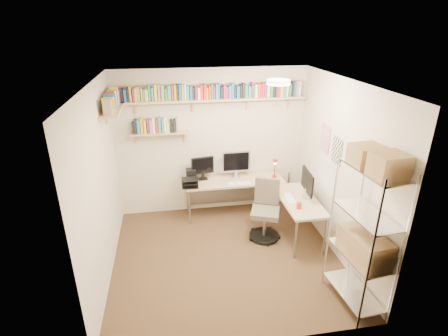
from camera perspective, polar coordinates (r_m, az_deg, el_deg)
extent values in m
plane|color=#3F2C1B|center=(5.25, 0.35, -14.32)|extent=(3.20, 3.20, 0.00)
cube|color=beige|center=(5.98, -2.03, 4.13)|extent=(3.20, 0.04, 2.50)
cube|color=beige|center=(4.63, -19.55, -3.07)|extent=(0.04, 3.00, 2.50)
cube|color=beige|center=(5.10, 18.41, -0.52)|extent=(0.04, 3.00, 2.50)
cube|color=beige|center=(3.33, 4.83, -12.57)|extent=(3.20, 0.04, 2.50)
cube|color=silver|center=(4.23, 0.43, 13.73)|extent=(3.20, 3.00, 0.04)
cube|color=white|center=(5.45, 16.15, 4.64)|extent=(0.01, 0.30, 0.42)
cube|color=silver|center=(5.13, 17.92, 2.70)|extent=(0.01, 0.28, 0.38)
cylinder|color=#FFEAC6|center=(4.60, 8.88, 13.70)|extent=(0.30, 0.30, 0.06)
cube|color=#D8B17A|center=(5.66, -1.98, 11.12)|extent=(3.05, 0.25, 0.03)
cube|color=#D8B17A|center=(5.25, -17.71, 9.14)|extent=(0.25, 1.00, 0.03)
cube|color=#D8B17A|center=(5.77, -10.38, 5.66)|extent=(0.95, 0.20, 0.02)
cube|color=#D8B17A|center=(5.71, -14.26, 9.84)|extent=(0.03, 0.20, 0.20)
cube|color=#D8B17A|center=(5.71, -5.09, 10.43)|extent=(0.03, 0.20, 0.20)
cube|color=#D8B17A|center=(5.84, 3.90, 10.76)|extent=(0.03, 0.20, 0.20)
cube|color=#D8B17A|center=(6.03, 10.51, 10.83)|extent=(0.03, 0.20, 0.20)
cube|color=white|center=(5.64, -17.20, 11.16)|extent=(0.03, 0.14, 0.17)
cube|color=#80226D|center=(5.63, -16.79, 11.42)|extent=(0.04, 0.13, 0.22)
cube|color=black|center=(5.63, -16.31, 11.38)|extent=(0.03, 0.11, 0.20)
cube|color=#1D5E96|center=(5.63, -15.81, 11.34)|extent=(0.04, 0.13, 0.18)
cube|color=black|center=(5.62, -15.37, 11.52)|extent=(0.03, 0.13, 0.21)
cube|color=gold|center=(5.61, -15.01, 11.64)|extent=(0.03, 0.14, 0.23)
cube|color=#80226D|center=(5.61, -14.56, 11.51)|extent=(0.03, 0.13, 0.20)
cube|color=yellow|center=(5.61, -14.19, 11.54)|extent=(0.03, 0.13, 0.20)
cube|color=gray|center=(5.60, -13.78, 11.69)|extent=(0.04, 0.11, 0.22)
cube|color=yellow|center=(5.60, -13.28, 11.60)|extent=(0.02, 0.12, 0.19)
cube|color=teal|center=(5.60, -12.94, 11.55)|extent=(0.03, 0.12, 0.18)
cube|color=yellow|center=(5.60, -12.52, 11.57)|extent=(0.04, 0.13, 0.18)
cube|color=teal|center=(5.59, -12.07, 11.87)|extent=(0.03, 0.12, 0.23)
cube|color=teal|center=(5.59, -11.60, 11.75)|extent=(0.03, 0.14, 0.20)
cube|color=yellow|center=(5.59, -11.10, 11.99)|extent=(0.04, 0.11, 0.24)
cube|color=gray|center=(5.59, -10.54, 12.05)|extent=(0.04, 0.12, 0.24)
cube|color=gray|center=(5.59, -9.99, 12.01)|extent=(0.04, 0.15, 0.23)
cube|color=#2E802A|center=(5.59, -9.42, 11.82)|extent=(0.04, 0.11, 0.18)
cube|color=teal|center=(5.59, -8.91, 12.05)|extent=(0.04, 0.13, 0.22)
cube|color=red|center=(5.59, -8.41, 12.09)|extent=(0.03, 0.12, 0.23)
cube|color=gold|center=(5.59, -7.99, 12.14)|extent=(0.03, 0.12, 0.23)
cube|color=black|center=(5.59, -7.63, 12.19)|extent=(0.03, 0.12, 0.24)
cube|color=#1D5E96|center=(5.59, -7.19, 12.22)|extent=(0.04, 0.13, 0.24)
cube|color=yellow|center=(5.59, -6.77, 12.22)|extent=(0.02, 0.13, 0.23)
cube|color=white|center=(5.59, -6.38, 12.26)|extent=(0.02, 0.13, 0.24)
cube|color=teal|center=(5.60, -5.97, 12.15)|extent=(0.04, 0.13, 0.21)
cube|color=#1D5E96|center=(5.60, -5.42, 12.17)|extent=(0.04, 0.12, 0.21)
cube|color=black|center=(5.61, -5.04, 12.07)|extent=(0.03, 0.12, 0.19)
cube|color=red|center=(5.61, -4.61, 12.12)|extent=(0.03, 0.13, 0.19)
cube|color=white|center=(5.61, -4.16, 12.08)|extent=(0.03, 0.15, 0.18)
cube|color=red|center=(5.61, -3.72, 12.29)|extent=(0.04, 0.13, 0.22)
cube|color=red|center=(5.62, -3.18, 12.36)|extent=(0.04, 0.15, 0.23)
cube|color=gold|center=(5.63, -2.78, 12.13)|extent=(0.02, 0.13, 0.18)
cube|color=red|center=(5.63, -2.38, 12.28)|extent=(0.04, 0.15, 0.21)
cube|color=#2E802A|center=(5.63, -1.98, 12.41)|extent=(0.03, 0.13, 0.23)
cube|color=#80226D|center=(5.64, -1.63, 12.26)|extent=(0.02, 0.13, 0.20)
cube|color=teal|center=(5.64, -1.22, 12.42)|extent=(0.04, 0.14, 0.23)
cube|color=#1D5E96|center=(5.65, -0.85, 12.50)|extent=(0.03, 0.11, 0.24)
cube|color=black|center=(5.66, -0.44, 12.26)|extent=(0.04, 0.14, 0.19)
cube|color=red|center=(5.66, 0.03, 12.38)|extent=(0.04, 0.14, 0.21)
cube|color=#80226D|center=(5.67, 0.45, 12.23)|extent=(0.04, 0.12, 0.18)
cube|color=teal|center=(5.68, 0.92, 12.34)|extent=(0.03, 0.14, 0.20)
cube|color=#1D5E96|center=(5.68, 1.36, 12.52)|extent=(0.04, 0.12, 0.23)
cube|color=black|center=(5.69, 1.78, 12.43)|extent=(0.03, 0.11, 0.21)
cube|color=#1D5E96|center=(5.70, 2.23, 12.33)|extent=(0.04, 0.13, 0.19)
cube|color=black|center=(5.71, 2.71, 12.42)|extent=(0.03, 0.11, 0.20)
cube|color=black|center=(5.72, 3.14, 12.55)|extent=(0.04, 0.12, 0.23)
cube|color=#2E802A|center=(5.73, 3.61, 12.43)|extent=(0.04, 0.12, 0.20)
cube|color=teal|center=(5.74, 4.16, 12.35)|extent=(0.04, 0.12, 0.18)
cube|color=#80226D|center=(5.75, 4.57, 12.62)|extent=(0.02, 0.15, 0.24)
cube|color=#2E802A|center=(5.76, 4.87, 12.43)|extent=(0.03, 0.14, 0.20)
cube|color=white|center=(5.77, 5.20, 12.47)|extent=(0.03, 0.11, 0.21)
cube|color=red|center=(5.78, 5.61, 12.54)|extent=(0.04, 0.12, 0.22)
cube|color=#80226D|center=(5.79, 5.96, 12.50)|extent=(0.02, 0.12, 0.21)
cube|color=red|center=(5.79, 6.28, 12.57)|extent=(0.03, 0.14, 0.22)
cube|color=#80226D|center=(5.80, 6.67, 12.54)|extent=(0.04, 0.13, 0.22)
cube|color=white|center=(5.82, 7.14, 12.60)|extent=(0.04, 0.12, 0.23)
cube|color=#2E802A|center=(5.83, 7.62, 12.60)|extent=(0.04, 0.14, 0.23)
cube|color=black|center=(5.85, 8.08, 12.50)|extent=(0.03, 0.12, 0.21)
cube|color=#80226D|center=(5.86, 8.55, 12.48)|extent=(0.03, 0.14, 0.21)
cube|color=red|center=(5.87, 8.84, 12.33)|extent=(0.02, 0.14, 0.17)
cube|color=yellow|center=(5.88, 9.21, 12.40)|extent=(0.04, 0.14, 0.19)
cube|color=teal|center=(5.90, 9.67, 12.41)|extent=(0.04, 0.12, 0.19)
cube|color=white|center=(5.92, 10.13, 12.37)|extent=(0.03, 0.14, 0.18)
cube|color=#2E802A|center=(5.93, 10.57, 12.42)|extent=(0.04, 0.14, 0.20)
cube|color=black|center=(5.94, 11.03, 12.61)|extent=(0.03, 0.13, 0.24)
cube|color=#1D5E96|center=(5.95, 11.33, 12.57)|extent=(0.03, 0.12, 0.23)
cube|color=gray|center=(5.97, 11.73, 12.65)|extent=(0.04, 0.14, 0.25)
cube|color=white|center=(5.98, 12.08, 12.59)|extent=(0.02, 0.15, 0.24)
cube|color=gray|center=(4.80, -18.54, 9.35)|extent=(0.11, 0.02, 0.22)
cube|color=yellow|center=(4.84, -18.47, 9.40)|extent=(0.11, 0.03, 0.21)
cube|color=gold|center=(4.88, -18.41, 9.58)|extent=(0.14, 0.04, 0.22)
cube|color=red|center=(4.92, -18.32, 9.44)|extent=(0.15, 0.02, 0.18)
cube|color=black|center=(4.95, -18.27, 9.47)|extent=(0.13, 0.02, 0.17)
cube|color=white|center=(4.99, -18.23, 9.76)|extent=(0.13, 0.03, 0.20)
cube|color=#1D5E96|center=(5.02, -18.20, 10.05)|extent=(0.13, 0.03, 0.24)
cube|color=yellow|center=(5.07, -18.09, 9.85)|extent=(0.13, 0.04, 0.18)
cube|color=#1D5E96|center=(5.11, -18.05, 10.10)|extent=(0.12, 0.03, 0.21)
cube|color=#1D5E96|center=(5.14, -18.01, 10.26)|extent=(0.13, 0.03, 0.22)
cube|color=red|center=(5.18, -17.97, 10.51)|extent=(0.11, 0.02, 0.25)
cube|color=teal|center=(5.23, -17.88, 10.40)|extent=(0.12, 0.04, 0.21)
cube|color=white|center=(5.26, -17.84, 10.64)|extent=(0.13, 0.03, 0.24)
cube|color=red|center=(5.31, -17.75, 10.51)|extent=(0.11, 0.03, 0.19)
cube|color=#2E802A|center=(5.34, -17.72, 10.79)|extent=(0.14, 0.02, 0.23)
cube|color=black|center=(5.38, -17.64, 10.58)|extent=(0.12, 0.02, 0.17)
cube|color=white|center=(5.42, -17.60, 10.91)|extent=(0.14, 0.04, 0.22)
cube|color=#80226D|center=(5.47, -17.54, 10.93)|extent=(0.15, 0.04, 0.20)
cube|color=yellow|center=(5.51, -17.51, 11.26)|extent=(0.12, 0.04, 0.25)
cube|color=#80226D|center=(5.55, -17.42, 11.07)|extent=(0.14, 0.03, 0.19)
cube|color=#80226D|center=(5.59, -17.38, 11.24)|extent=(0.15, 0.04, 0.21)
cube|color=gray|center=(5.65, -17.31, 11.31)|extent=(0.13, 0.04, 0.20)
cube|color=black|center=(5.76, -14.60, 6.37)|extent=(0.03, 0.11, 0.19)
cube|color=black|center=(5.75, -14.21, 6.60)|extent=(0.04, 0.13, 0.23)
cube|color=teal|center=(5.75, -13.74, 6.62)|extent=(0.04, 0.14, 0.23)
cube|color=gold|center=(5.74, -13.25, 6.77)|extent=(0.04, 0.12, 0.25)
cube|color=yellow|center=(5.75, -12.75, 6.63)|extent=(0.04, 0.15, 0.21)
cube|color=#80226D|center=(5.74, -12.28, 6.77)|extent=(0.03, 0.12, 0.23)
cube|color=gray|center=(5.74, -11.82, 6.69)|extent=(0.04, 0.14, 0.21)
cube|color=white|center=(5.73, -11.38, 6.85)|extent=(0.04, 0.12, 0.24)
cube|color=red|center=(5.74, -10.89, 6.77)|extent=(0.03, 0.14, 0.21)
cube|color=teal|center=(5.73, -10.46, 6.96)|extent=(0.04, 0.12, 0.25)
cube|color=teal|center=(5.73, -9.95, 6.86)|extent=(0.03, 0.12, 0.22)
cube|color=white|center=(5.73, -9.57, 7.01)|extent=(0.03, 0.12, 0.25)
cube|color=yellow|center=(5.74, -9.12, 6.74)|extent=(0.04, 0.12, 0.18)
cube|color=black|center=(5.74, -8.61, 6.85)|extent=(0.03, 0.14, 0.20)
cube|color=black|center=(5.74, -8.08, 6.86)|extent=(0.04, 0.15, 0.20)
cube|color=gray|center=(5.73, -7.70, 7.04)|extent=(0.03, 0.13, 0.23)
cube|color=tan|center=(6.00, 1.71, -2.08)|extent=(1.69, 0.53, 0.04)
cube|color=tan|center=(5.49, 12.15, -5.19)|extent=(0.53, 1.15, 0.04)
cylinder|color=gray|center=(5.87, -5.64, -6.42)|extent=(0.04, 0.04, 0.62)
cylinder|color=gray|center=(6.26, -5.93, -4.45)|extent=(0.04, 0.04, 0.62)
cylinder|color=gray|center=(6.60, 10.43, -3.19)|extent=(0.04, 0.04, 0.62)
cylinder|color=gray|center=(5.16, 11.60, -11.38)|extent=(0.04, 0.04, 0.62)
cylinder|color=gray|center=(5.32, 16.16, -10.72)|extent=(0.04, 0.04, 0.62)
cube|color=gray|center=(6.33, 1.29, -3.54)|extent=(1.60, 0.02, 0.49)
cube|color=silver|center=(5.98, 1.97, 1.07)|extent=(0.49, 0.03, 0.37)
cube|color=black|center=(5.97, 2.00, 1.00)|extent=(0.44, 0.00, 0.32)
cube|color=black|center=(5.92, -3.52, 0.41)|extent=(0.39, 0.03, 0.30)
cube|color=black|center=(5.44, 13.46, -2.13)|extent=(0.03, 0.51, 0.34)
cube|color=white|center=(5.43, 13.29, -2.14)|extent=(0.00, 0.46, 0.29)
cube|color=white|center=(5.86, 2.43, -2.49)|extent=(0.37, 0.12, 0.01)
cube|color=white|center=(5.47, 10.70, -4.88)|extent=(0.12, 0.35, 0.01)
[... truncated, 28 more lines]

